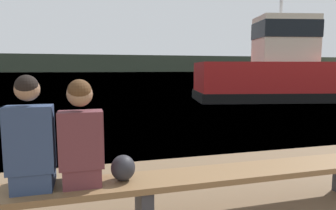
% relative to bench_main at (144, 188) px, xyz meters
% --- Properties ---
extents(water_surface, '(240.00, 240.00, 0.00)m').
position_rel_bench_main_xyz_m(water_surface, '(1.11, 122.06, -0.38)').
color(water_surface, '#5684A3').
rests_on(water_surface, ground).
extents(far_shoreline, '(600.00, 12.00, 7.59)m').
position_rel_bench_main_xyz_m(far_shoreline, '(1.11, 137.90, 3.42)').
color(far_shoreline, '#384233').
rests_on(far_shoreline, ground).
extents(bench_main, '(5.71, 0.48, 0.47)m').
position_rel_bench_main_xyz_m(bench_main, '(0.00, 0.00, 0.00)').
color(bench_main, brown).
rests_on(bench_main, ground).
extents(person_left, '(0.39, 0.42, 1.03)m').
position_rel_bench_main_xyz_m(person_left, '(-1.01, 0.01, 0.54)').
color(person_left, navy).
rests_on(person_left, bench_main).
extents(person_right, '(0.39, 0.43, 0.99)m').
position_rel_bench_main_xyz_m(person_right, '(-0.58, 0.01, 0.54)').
color(person_right, '#56282D').
rests_on(person_right, bench_main).
extents(shopping_bag, '(0.24, 0.24, 0.25)m').
position_rel_bench_main_xyz_m(shopping_bag, '(-0.20, 0.03, 0.22)').
color(shopping_bag, '#232328').
rests_on(shopping_bag, bench_main).
extents(tugboat_red, '(8.29, 4.67, 6.34)m').
position_rel_bench_main_xyz_m(tugboat_red, '(8.57, 9.98, 0.89)').
color(tugboat_red, '#A81919').
rests_on(tugboat_red, water_surface).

